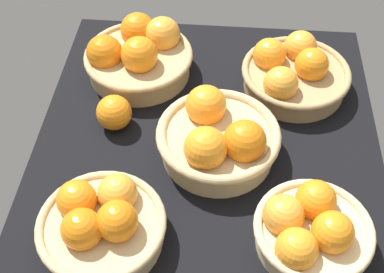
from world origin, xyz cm
name	(u,v)px	position (x,y,z in cm)	size (l,w,h in cm)	color
market_tray	(207,152)	(0.00, 0.00, 1.50)	(84.00, 72.00, 3.00)	black
basket_center	(218,138)	(1.49, 2.24, 8.04)	(24.87, 24.87, 12.30)	tan
basket_near_right	(101,223)	(22.38, -17.15, 7.42)	(22.73, 22.73, 11.22)	tan
basket_far_right	(310,230)	(20.82, 19.09, 7.49)	(20.87, 20.87, 10.58)	#D3BC8C
basket_near_left	(138,55)	(-22.95, -17.61, 7.72)	(25.19, 25.19, 12.06)	tan
basket_far_left	(294,72)	(-20.32, 18.28, 7.26)	(24.56, 24.56, 10.79)	tan
loose_orange_front_gap	(114,113)	(-4.92, -20.02, 6.78)	(7.56, 7.56, 7.56)	orange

